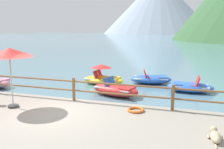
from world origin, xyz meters
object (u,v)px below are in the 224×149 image
dog_resting (215,136)px  life_ring (136,110)px  pedal_boat_5 (151,79)px  pedal_boat_3 (190,87)px  beach_umbrella (9,53)px  pedal_boat_6 (115,90)px  pedal_boat_1 (103,78)px

dog_resting → life_ring: bearing=147.0°
pedal_boat_5 → dog_resting: bearing=-69.6°
dog_resting → life_ring: 3.02m
pedal_boat_3 → pedal_boat_5: bearing=148.7°
beach_umbrella → pedal_boat_3: (6.30, 6.08, -2.18)m
life_ring → pedal_boat_6: pedal_boat_6 is taller
dog_resting → life_ring: size_ratio=1.78×
life_ring → pedal_boat_1: size_ratio=0.23×
beach_umbrella → dog_resting: 7.33m
dog_resting → pedal_boat_6: 6.42m
beach_umbrella → pedal_boat_3: 9.02m
dog_resting → pedal_boat_1: pedal_boat_1 is taller
pedal_boat_1 → pedal_boat_6: 2.76m
pedal_boat_1 → pedal_boat_3: bearing=-4.0°
pedal_boat_1 → pedal_boat_6: bearing=-57.1°
life_ring → pedal_boat_3: 5.41m
pedal_boat_1 → pedal_boat_5: 2.94m
life_ring → pedal_boat_5: 6.52m
life_ring → pedal_boat_6: 3.60m
dog_resting → pedal_boat_5: pedal_boat_5 is taller
pedal_boat_1 → beach_umbrella: bearing=-101.2°
beach_umbrella → pedal_boat_5: size_ratio=0.83×
pedal_boat_5 → pedal_boat_6: 3.57m
beach_umbrella → dog_resting: (7.04, -0.67, -1.92)m
life_ring → pedal_boat_6: (-1.74, 3.15, -0.13)m
life_ring → pedal_boat_3: (1.79, 5.11, -0.18)m
dog_resting → beach_umbrella: bearing=174.6°
life_ring → pedal_boat_3: size_ratio=0.25×
life_ring → pedal_boat_6: bearing=119.0°
beach_umbrella → pedal_boat_3: size_ratio=0.92×
pedal_boat_3 → dog_resting: bearing=-83.7°
beach_umbrella → life_ring: size_ratio=3.67×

